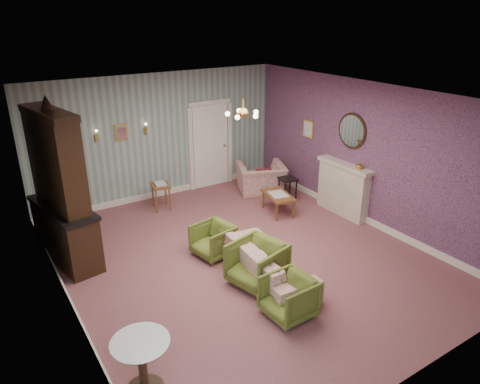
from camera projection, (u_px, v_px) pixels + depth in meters
floor at (243, 257)px, 8.09m from camera, size 7.00×7.00×0.00m
ceiling at (243, 97)px, 6.99m from camera, size 7.00×7.00×0.00m
wall_back at (160, 137)px, 10.26m from camera, size 6.00×0.00×6.00m
wall_front at (419, 281)px, 4.82m from camera, size 6.00×0.00×6.00m
wall_left at (58, 226)px, 6.03m from camera, size 0.00×7.00×7.00m
wall_right at (366, 154)px, 9.05m from camera, size 0.00×7.00×7.00m
wall_right_floral at (365, 154)px, 9.04m from camera, size 0.00×7.00×7.00m
door at (210, 144)px, 11.02m from camera, size 1.12×0.12×2.16m
olive_chair_a at (289, 295)px, 6.43m from camera, size 0.65×0.69×0.69m
olive_chair_b at (257, 262)px, 7.17m from camera, size 0.90×0.94×0.81m
olive_chair_c at (213, 239)px, 8.04m from camera, size 0.71×0.75×0.66m
sofa_chintz at (268, 257)px, 7.32m from camera, size 0.77×2.07×0.79m
wingback_chair at (261, 174)px, 10.79m from camera, size 1.28×1.08×0.96m
dresser at (58, 185)px, 7.48m from camera, size 0.88×1.81×2.88m
fireplace at (343, 189)px, 9.62m from camera, size 0.30×1.40×1.16m
mantel_vase at (359, 165)px, 9.05m from camera, size 0.15×0.15×0.15m
oval_mirror at (352, 131)px, 9.19m from camera, size 0.04×0.76×0.84m
framed_print at (308, 129)px, 10.33m from camera, size 0.04×0.34×0.42m
coffee_table at (278, 203)px, 9.78m from camera, size 0.67×0.96×0.45m
side_table_black at (287, 189)px, 10.39m from camera, size 0.43×0.43×0.56m
pedestal_table at (143, 366)px, 5.12m from camera, size 0.83×0.83×0.74m
nesting_table at (161, 195)px, 9.95m from camera, size 0.47×0.55×0.63m
gilt_mirror_back at (121, 132)px, 9.68m from camera, size 0.28×0.06×0.36m
sconce_left at (96, 136)px, 9.39m from camera, size 0.16×0.12×0.30m
sconce_right at (146, 129)px, 9.94m from camera, size 0.16×0.12×0.30m
chandelier at (243, 114)px, 7.09m from camera, size 0.56×0.56×0.36m
burgundy_cushion at (263, 176)px, 10.65m from camera, size 0.41×0.28×0.39m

